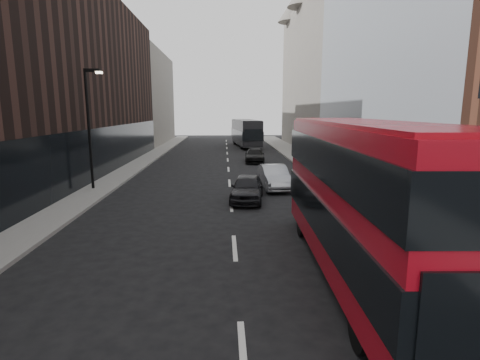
{
  "coord_description": "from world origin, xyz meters",
  "views": [
    {
      "loc": [
        -0.34,
        -4.55,
        4.76
      ],
      "look_at": [
        0.18,
        7.64,
        2.5
      ],
      "focal_mm": 28.0,
      "sensor_mm": 36.0,
      "label": 1
    }
  ],
  "objects": [
    {
      "name": "car_b",
      "position": [
        2.74,
        18.24,
        0.72
      ],
      "size": [
        1.83,
        4.47,
        1.44
      ],
      "primitive_type": "imported",
      "rotation": [
        0.0,
        0.0,
        0.07
      ],
      "color": "#9D9FA5",
      "rests_on": "ground"
    },
    {
      "name": "sidewalk_left",
      "position": [
        -8.0,
        25.0,
        0.07
      ],
      "size": [
        2.0,
        80.0,
        0.15
      ],
      "primitive_type": "cube",
      "color": "slate",
      "rests_on": "ground"
    },
    {
      "name": "car_a",
      "position": [
        0.88,
        15.05,
        0.7
      ],
      "size": [
        2.16,
        4.28,
        1.4
      ],
      "primitive_type": "imported",
      "rotation": [
        0.0,
        0.0,
        -0.13
      ],
      "color": "black",
      "rests_on": "ground"
    },
    {
      "name": "building_left_far",
      "position": [
        -11.5,
        52.0,
        6.5
      ],
      "size": [
        5.0,
        20.0,
        13.0
      ],
      "primitive_type": "cube",
      "color": "slate",
      "rests_on": "ground"
    },
    {
      "name": "building_victorian",
      "position": [
        11.38,
        44.0,
        9.66
      ],
      "size": [
        6.5,
        24.0,
        21.0
      ],
      "color": "slate",
      "rests_on": "ground"
    },
    {
      "name": "grey_bus",
      "position": [
        2.59,
        45.81,
        1.92
      ],
      "size": [
        3.7,
        11.29,
        3.59
      ],
      "rotation": [
        0.0,
        0.0,
        0.1
      ],
      "color": "black",
      "rests_on": "ground"
    },
    {
      "name": "car_c",
      "position": [
        2.52,
        30.41,
        0.63
      ],
      "size": [
        2.02,
        4.42,
        1.25
      ],
      "primitive_type": "imported",
      "rotation": [
        0.0,
        0.0,
        -0.06
      ],
      "color": "black",
      "rests_on": "ground"
    },
    {
      "name": "sidewalk_right",
      "position": [
        7.5,
        25.0,
        0.07
      ],
      "size": [
        3.0,
        80.0,
        0.15
      ],
      "primitive_type": "cube",
      "color": "slate",
      "rests_on": "ground"
    },
    {
      "name": "street_lamp",
      "position": [
        -8.22,
        18.0,
        4.18
      ],
      "size": [
        1.06,
        0.22,
        7.0
      ],
      "color": "black",
      "rests_on": "sidewalk_left"
    },
    {
      "name": "red_bus",
      "position": [
        3.61,
        5.6,
        2.48
      ],
      "size": [
        3.03,
        11.18,
        4.48
      ],
      "rotation": [
        0.0,
        0.0,
        -0.04
      ],
      "color": "#B00A19",
      "rests_on": "ground"
    },
    {
      "name": "building_modern_block",
      "position": [
        11.47,
        21.0,
        9.9
      ],
      "size": [
        5.03,
        22.0,
        20.0
      ],
      "color": "#ADB2B9",
      "rests_on": "ground"
    },
    {
      "name": "building_left_mid",
      "position": [
        -11.5,
        30.0,
        7.0
      ],
      "size": [
        5.0,
        24.0,
        14.0
      ],
      "primitive_type": "cube",
      "color": "black",
      "rests_on": "ground"
    }
  ]
}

